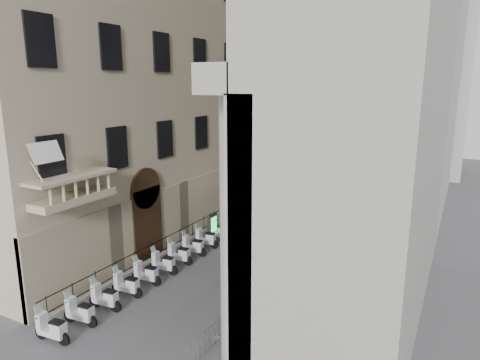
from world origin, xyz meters
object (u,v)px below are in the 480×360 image
(scooter_0, at_px, (53,342))
(info_kiosk, at_px, (212,227))
(street_lamp, at_px, (241,171))
(security_tent, at_px, (257,187))
(pedestrian_a, at_px, (345,193))
(pedestrian_b, at_px, (328,206))

(scooter_0, relative_size, info_kiosk, 0.82)
(street_lamp, bearing_deg, security_tent, 30.77)
(security_tent, bearing_deg, street_lamp, -140.29)
(security_tent, relative_size, street_lamp, 0.63)
(security_tent, relative_size, pedestrian_a, 2.57)
(scooter_0, bearing_deg, info_kiosk, -3.88)
(security_tent, xyz_separation_m, street_lamp, (-0.91, -0.76, 1.20))
(scooter_0, distance_m, pedestrian_b, 22.03)
(pedestrian_a, bearing_deg, scooter_0, 76.95)
(security_tent, xyz_separation_m, info_kiosk, (-1.69, -3.37, -2.19))
(info_kiosk, relative_size, pedestrian_a, 1.02)
(pedestrian_a, height_order, pedestrian_b, pedestrian_b)
(info_kiosk, distance_m, pedestrian_b, 10.03)
(pedestrian_b, bearing_deg, info_kiosk, 61.41)
(street_lamp, height_order, pedestrian_b, street_lamp)
(security_tent, distance_m, info_kiosk, 4.36)
(security_tent, bearing_deg, info_kiosk, -116.58)
(scooter_0, relative_size, security_tent, 0.33)
(scooter_0, height_order, pedestrian_b, pedestrian_b)
(security_tent, xyz_separation_m, pedestrian_a, (3.80, 9.84, -2.22))
(pedestrian_b, bearing_deg, street_lamp, 55.68)
(street_lamp, xyz_separation_m, pedestrian_a, (4.71, 10.59, -3.42))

